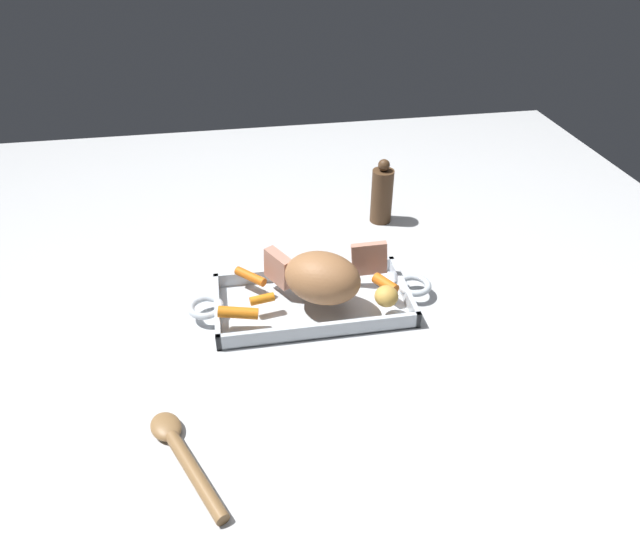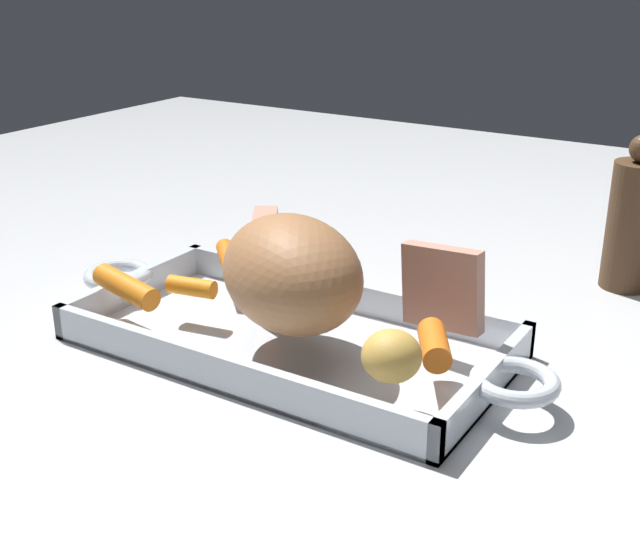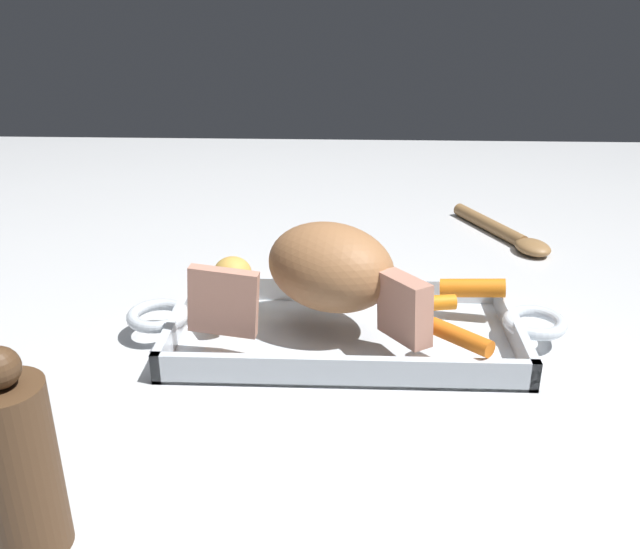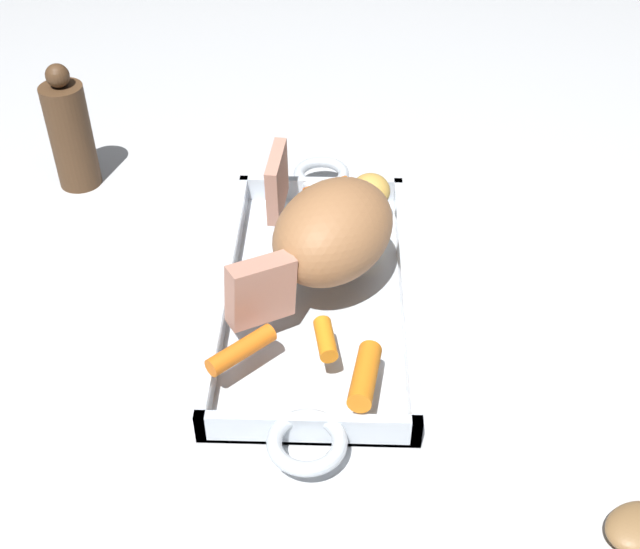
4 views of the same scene
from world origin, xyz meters
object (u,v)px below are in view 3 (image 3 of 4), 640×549
object	(u,v)px
baby_carrot_northeast	(471,288)
serving_spoon	(506,234)
pork_roast	(329,267)
baby_carrot_center_right	(458,337)
pepper_mill	(17,464)
roasting_dish	(343,331)
roast_slice_outer	(222,302)
potato_golden_small	(231,273)
roast_slice_thin	(403,308)
baby_carrot_northwest	(214,299)
baby_carrot_short	(433,303)

from	to	relation	value
baby_carrot_northeast	serving_spoon	distance (m)	0.28
pork_roast	baby_carrot_northeast	size ratio (longest dim) A/B	2.02
baby_carrot_center_right	baby_carrot_northeast	size ratio (longest dim) A/B	0.97
serving_spoon	pepper_mill	bearing A→B (deg)	-62.40
roasting_dish	baby_carrot_northeast	distance (m)	0.15
roast_slice_outer	baby_carrot_northeast	xyz separation A→B (m)	(0.26, 0.09, -0.02)
potato_golden_small	pepper_mill	bearing A→B (deg)	-103.37
roast_slice_thin	potato_golden_small	bearing A→B (deg)	150.53
serving_spoon	pepper_mill	distance (m)	0.75
roast_slice_outer	pepper_mill	xyz separation A→B (m)	(-0.09, -0.25, 0.00)
baby_carrot_northwest	serving_spoon	world-z (taller)	baby_carrot_northwest
baby_carrot_center_right	serving_spoon	distance (m)	0.39
baby_carrot_short	baby_carrot_center_right	size ratio (longest dim) A/B	0.65
serving_spoon	pepper_mill	size ratio (longest dim) A/B	1.30
roasting_dish	baby_carrot_short	distance (m)	0.10
roasting_dish	pepper_mill	distance (m)	0.37
baby_carrot_northeast	pepper_mill	world-z (taller)	pepper_mill
baby_carrot_northeast	potato_golden_small	world-z (taller)	potato_golden_small
baby_carrot_northwest	baby_carrot_center_right	size ratio (longest dim) A/B	0.76
roast_slice_outer	baby_carrot_northwest	size ratio (longest dim) A/B	1.32
roasting_dish	serving_spoon	size ratio (longest dim) A/B	2.30
pepper_mill	roast_slice_outer	bearing A→B (deg)	69.93
roasting_dish	serving_spoon	xyz separation A→B (m)	(0.24, 0.31, -0.00)
potato_golden_small	pepper_mill	size ratio (longest dim) A/B	0.28
serving_spoon	roasting_dish	bearing A→B (deg)	-63.50
roast_slice_thin	baby_carrot_northeast	size ratio (longest dim) A/B	0.89
baby_carrot_northwest	potato_golden_small	distance (m)	0.05
roasting_dish	baby_carrot_northwest	distance (m)	0.14
pork_roast	pepper_mill	distance (m)	0.37
pork_roast	baby_carrot_center_right	xyz separation A→B (m)	(0.13, -0.08, -0.04)
roasting_dish	baby_carrot_center_right	size ratio (longest dim) A/B	6.82
baby_carrot_short	serving_spoon	world-z (taller)	baby_carrot_short
roasting_dish	roast_slice_thin	xyz separation A→B (m)	(0.06, -0.05, 0.05)
baby_carrot_short	serving_spoon	bearing A→B (deg)	64.44
roast_slice_outer	potato_golden_small	world-z (taller)	roast_slice_outer
roast_slice_thin	pepper_mill	distance (m)	0.37
serving_spoon	baby_carrot_northwest	bearing A→B (deg)	-77.35
pork_roast	roast_slice_thin	size ratio (longest dim) A/B	2.27
roast_slice_outer	potato_golden_small	bearing A→B (deg)	94.29
baby_carrot_northwest	serving_spoon	size ratio (longest dim) A/B	0.26
pork_roast	serving_spoon	xyz separation A→B (m)	(0.25, 0.29, -0.07)
pork_roast	potato_golden_small	xyz separation A→B (m)	(-0.11, 0.04, -0.03)
baby_carrot_northwest	potato_golden_small	size ratio (longest dim) A/B	1.19
baby_carrot_northeast	baby_carrot_center_right	bearing A→B (deg)	-104.95
baby_carrot_northwest	baby_carrot_center_right	distance (m)	0.26
baby_carrot_center_right	baby_carrot_northeast	bearing A→B (deg)	75.05
roast_slice_outer	baby_carrot_center_right	world-z (taller)	roast_slice_outer
pork_roast	serving_spoon	world-z (taller)	pork_roast
roast_slice_outer	baby_carrot_center_right	distance (m)	0.23
potato_golden_small	pepper_mill	xyz separation A→B (m)	(-0.08, -0.35, 0.02)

